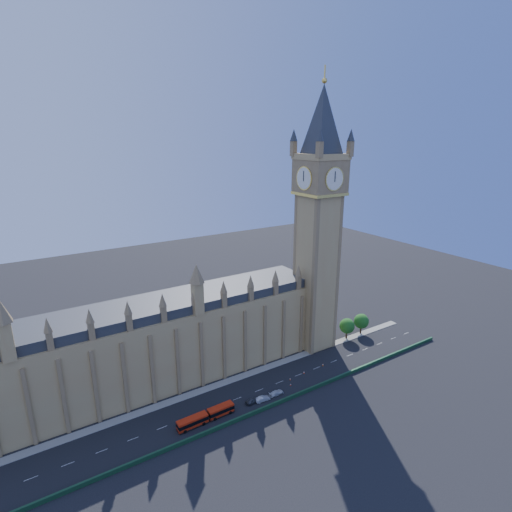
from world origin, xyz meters
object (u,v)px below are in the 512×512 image
red_bus (206,416)px  car_silver (263,399)px  car_white (276,393)px  car_grey (253,400)px

red_bus → car_silver: size_ratio=3.71×
car_silver → car_white: (5.20, 0.19, -0.03)m
red_bus → car_grey: (15.51, -0.18, -0.72)m
red_bus → car_silver: (18.44, -1.04, -0.77)m
red_bus → car_white: red_bus is taller
car_grey → car_silver: size_ratio=1.03×
car_grey → car_white: size_ratio=0.95×
car_silver → car_white: 5.21m
car_grey → car_silver: car_grey is taller
car_silver → car_white: bearing=-83.2°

